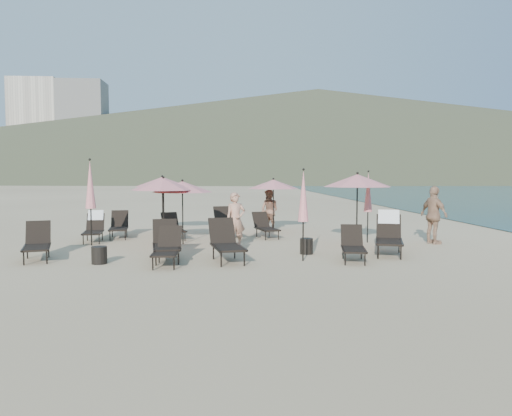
{
  "coord_description": "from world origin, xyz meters",
  "views": [
    {
      "loc": [
        -0.98,
        -13.0,
        2.26
      ],
      "look_at": [
        0.17,
        3.5,
        1.1
      ],
      "focal_mm": 35.0,
      "sensor_mm": 36.0,
      "label": 1
    }
  ],
  "objects": [
    {
      "name": "beachgoer_b",
      "position": [
        0.9,
        6.35,
        0.81
      ],
      "size": [
        0.98,
        0.99,
        1.61
      ],
      "primitive_type": "imported",
      "rotation": [
        0.0,
        0.0,
        -0.8
      ],
      "color": "#94654C",
      "rests_on": "ground"
    },
    {
      "name": "hotel_skyline",
      "position": [
        -93.62,
        271.21,
        24.18
      ],
      "size": [
        109.0,
        82.0,
        55.0
      ],
      "color": "beige",
      "rests_on": "ground"
    },
    {
      "name": "umbrella_open_2",
      "position": [
        3.22,
        2.14,
        2.03
      ],
      "size": [
        2.13,
        2.13,
        2.3
      ],
      "color": "black",
      "rests_on": "ground"
    },
    {
      "name": "lounger_4",
      "position": [
        2.41,
        -0.43,
        0.41
      ],
      "size": [
        0.85,
        1.6,
        0.88
      ],
      "rotation": [
        0.0,
        0.0,
        -0.19
      ],
      "color": "black",
      "rests_on": "ground"
    },
    {
      "name": "lounger_0",
      "position": [
        -5.79,
        0.29,
        0.45
      ],
      "size": [
        1.07,
        1.78,
        0.96
      ],
      "rotation": [
        0.0,
        0.0,
        0.28
      ],
      "color": "black",
      "rests_on": "ground"
    },
    {
      "name": "lounger_9",
      "position": [
        -0.78,
        4.56,
        0.49
      ],
      "size": [
        1.05,
        1.92,
        1.05
      ],
      "rotation": [
        0.0,
        0.0,
        0.2
      ],
      "color": "black",
      "rests_on": "ground"
    },
    {
      "name": "beachgoer_c",
      "position": [
        5.79,
        2.4,
        0.92
      ],
      "size": [
        0.8,
        1.17,
        1.85
      ],
      "primitive_type": "imported",
      "rotation": [
        0.0,
        0.0,
        1.93
      ],
      "color": "#A87E5F",
      "rests_on": "ground"
    },
    {
      "name": "side_table_0",
      "position": [
        -4.02,
        -0.45,
        0.22
      ],
      "size": [
        0.39,
        0.39,
        0.44
      ],
      "primitive_type": "cylinder",
      "color": "black",
      "rests_on": "ground"
    },
    {
      "name": "umbrella_closed_0",
      "position": [
        1.11,
        -0.41,
        1.66
      ],
      "size": [
        0.28,
        0.28,
        2.39
      ],
      "color": "black",
      "rests_on": "ground"
    },
    {
      "name": "ground",
      "position": [
        0.0,
        0.0,
        0.0
      ],
      "size": [
        800.0,
        800.0,
        0.0
      ],
      "primitive_type": "plane",
      "color": "#D6BA8C",
      "rests_on": "ground"
    },
    {
      "name": "lounger_1",
      "position": [
        -2.43,
        0.06,
        0.47
      ],
      "size": [
        0.91,
        1.82,
        1.0
      ],
      "rotation": [
        0.0,
        0.0,
        0.14
      ],
      "color": "black",
      "rests_on": "ground"
    },
    {
      "name": "lounger_8",
      "position": [
        -2.64,
        4.19,
        0.41
      ],
      "size": [
        1.03,
        1.63,
        0.88
      ],
      "rotation": [
        0.0,
        0.0,
        0.32
      ],
      "color": "black",
      "rests_on": "ground"
    },
    {
      "name": "lounger_7",
      "position": [
        -4.56,
        4.67,
        0.43
      ],
      "size": [
        0.81,
        1.66,
        0.92
      ],
      "rotation": [
        0.0,
        0.0,
        0.13
      ],
      "color": "black",
      "rests_on": "ground"
    },
    {
      "name": "lounger_10",
      "position": [
        0.55,
        4.34,
        0.4
      ],
      "size": [
        0.92,
        1.6,
        0.86
      ],
      "rotation": [
        0.0,
        0.0,
        0.25
      ],
      "color": "black",
      "rests_on": "ground"
    },
    {
      "name": "lounger_2",
      "position": [
        -2.31,
        -0.67,
        0.42
      ],
      "size": [
        0.64,
        1.58,
        0.9
      ],
      "rotation": [
        0.0,
        0.0,
        -0.03
      ],
      "color": "black",
      "rests_on": "ground"
    },
    {
      "name": "beachgoer_a",
      "position": [
        -0.55,
        2.05,
        0.84
      ],
      "size": [
        0.69,
        0.54,
        1.68
      ],
      "primitive_type": "imported",
      "rotation": [
        0.0,
        0.0,
        0.25
      ],
      "color": "tan",
      "rests_on": "ground"
    },
    {
      "name": "umbrella_closed_1",
      "position": [
        3.78,
        2.86,
        1.63
      ],
      "size": [
        0.27,
        0.27,
        2.35
      ],
      "color": "black",
      "rests_on": "ground"
    },
    {
      "name": "side_table_1",
      "position": [
        1.39,
        0.68,
        0.22
      ],
      "size": [
        0.37,
        0.37,
        0.44
      ],
      "primitive_type": "cylinder",
      "color": "black",
      "rests_on": "ground"
    },
    {
      "name": "umbrella_open_3",
      "position": [
        -3.17,
        5.8,
        1.93
      ],
      "size": [
        2.03,
        2.03,
        2.18
      ],
      "color": "black",
      "rests_on": "ground"
    },
    {
      "name": "umbrella_closed_2",
      "position": [
        -5.03,
        2.77,
        1.89
      ],
      "size": [
        0.32,
        0.32,
        2.72
      ],
      "color": "black",
      "rests_on": "ground"
    },
    {
      "name": "umbrella_open_4",
      "position": [
        1.02,
        5.99,
        1.84
      ],
      "size": [
        1.93,
        1.93,
        2.08
      ],
      "color": "black",
      "rests_on": "ground"
    },
    {
      "name": "umbrella_open_1",
      "position": [
        -2.2,
        2.89,
        1.83
      ],
      "size": [
        1.92,
        1.92,
        2.06
      ],
      "color": "black",
      "rests_on": "ground"
    },
    {
      "name": "lounger_6",
      "position": [
        -5.2,
        3.8,
        0.47
      ],
      "size": [
        0.78,
        1.65,
        0.99
      ],
      "rotation": [
        0.0,
        0.0,
        0.13
      ],
      "color": "black",
      "rests_on": "ground"
    },
    {
      "name": "volcanic_headland",
      "position": [
        71.37,
        302.62,
        26.49
      ],
      "size": [
        690.0,
        690.0,
        55.0
      ],
      "color": "brown",
      "rests_on": "ground"
    },
    {
      "name": "umbrella_open_0",
      "position": [
        -2.77,
        2.59,
        1.92
      ],
      "size": [
        2.01,
        2.01,
        2.17
      ],
      "color": "black",
      "rests_on": "ground"
    },
    {
      "name": "lounger_3",
      "position": [
        -0.86,
        -0.22,
        0.49
      ],
      "size": [
        1.01,
        1.91,
        1.05
      ],
      "rotation": [
        0.0,
        0.0,
        0.18
      ],
      "color": "black",
      "rests_on": "ground"
    },
    {
      "name": "lounger_5",
      "position": [
        3.71,
        0.59,
        0.57
      ],
      "size": [
        1.23,
        2.01,
        1.18
      ],
      "rotation": [
        0.0,
        0.0,
        -0.31
      ],
      "color": "black",
      "rests_on": "ground"
    }
  ]
}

